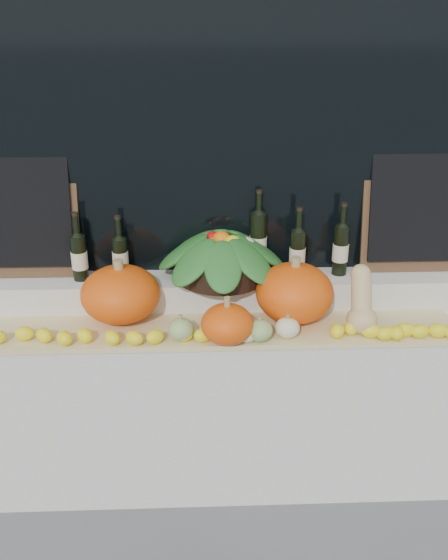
{
  "coord_description": "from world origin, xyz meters",
  "views": [
    {
      "loc": [
        -0.1,
        -1.06,
        2.25
      ],
      "look_at": [
        0.0,
        1.45,
        1.12
      ],
      "focal_mm": 40.0,
      "sensor_mm": 36.0,
      "label": 1
    }
  ],
  "objects_px": {
    "pumpkin_left": "(121,294)",
    "butternut_squash": "(362,304)",
    "pumpkin_right": "(294,293)",
    "wine_bottle_tall": "(258,242)",
    "produce_bowl": "(222,255)"
  },
  "relations": [
    {
      "from": "pumpkin_left",
      "to": "butternut_squash",
      "type": "height_order",
      "value": "butternut_squash"
    },
    {
      "from": "produce_bowl",
      "to": "wine_bottle_tall",
      "type": "bearing_deg",
      "value": 21.37
    },
    {
      "from": "pumpkin_left",
      "to": "wine_bottle_tall",
      "type": "height_order",
      "value": "wine_bottle_tall"
    },
    {
      "from": "pumpkin_right",
      "to": "wine_bottle_tall",
      "type": "xyz_separation_m",
      "value": [
        -0.15,
        0.26,
        0.15
      ]
    },
    {
      "from": "wine_bottle_tall",
      "to": "pumpkin_left",
      "type": "bearing_deg",
      "value": -160.82
    },
    {
      "from": "pumpkin_right",
      "to": "wine_bottle_tall",
      "type": "distance_m",
      "value": 0.33
    },
    {
      "from": "pumpkin_right",
      "to": "pumpkin_left",
      "type": "bearing_deg",
      "value": 177.68
    },
    {
      "from": "produce_bowl",
      "to": "pumpkin_left",
      "type": "bearing_deg",
      "value": -161.68
    },
    {
      "from": "pumpkin_left",
      "to": "butternut_squash",
      "type": "distance_m",
      "value": 1.08
    },
    {
      "from": "pumpkin_right",
      "to": "produce_bowl",
      "type": "xyz_separation_m",
      "value": [
        -0.32,
        0.19,
        0.12
      ]
    },
    {
      "from": "produce_bowl",
      "to": "wine_bottle_tall",
      "type": "relative_size",
      "value": 1.58
    },
    {
      "from": "pumpkin_right",
      "to": "produce_bowl",
      "type": "distance_m",
      "value": 0.39
    },
    {
      "from": "pumpkin_left",
      "to": "produce_bowl",
      "type": "height_order",
      "value": "produce_bowl"
    },
    {
      "from": "pumpkin_right",
      "to": "butternut_squash",
      "type": "xyz_separation_m",
      "value": [
        0.28,
        -0.1,
        -0.01
      ]
    },
    {
      "from": "pumpkin_left",
      "to": "butternut_squash",
      "type": "bearing_deg",
      "value": -7.15
    }
  ]
}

